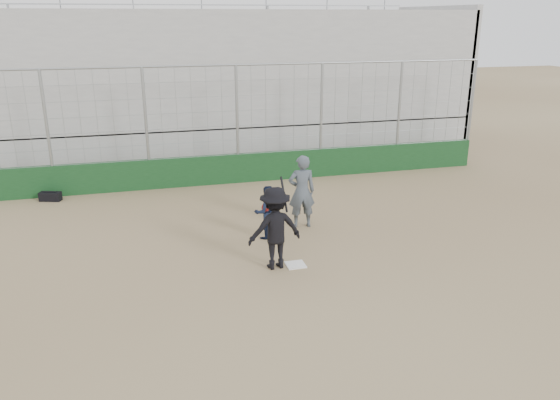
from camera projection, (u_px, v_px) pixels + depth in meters
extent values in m
plane|color=brown|center=(296.00, 265.00, 12.70)|extent=(90.00, 90.00, 0.00)
cube|color=white|center=(296.00, 265.00, 12.70)|extent=(0.44, 0.44, 0.02)
cube|color=#113517|center=(238.00, 168.00, 18.95)|extent=(18.00, 0.25, 1.00)
cylinder|color=gray|center=(237.00, 125.00, 18.47)|extent=(0.10, 0.10, 4.00)
cylinder|color=gray|center=(471.00, 114.00, 20.68)|extent=(0.10, 0.10, 4.00)
cylinder|color=gray|center=(236.00, 65.00, 17.83)|extent=(18.00, 0.07, 0.07)
cube|color=#999999|center=(216.00, 132.00, 23.39)|extent=(20.00, 6.70, 1.60)
cube|color=#999999|center=(214.00, 63.00, 22.46)|extent=(20.00, 6.70, 4.20)
cube|color=#999999|center=(430.00, 76.00, 25.17)|extent=(0.25, 6.70, 6.10)
imported|color=black|center=(275.00, 228.00, 12.32)|extent=(1.30, 0.83, 1.92)
cylinder|color=black|center=(284.00, 194.00, 12.28)|extent=(0.07, 0.57, 0.71)
imported|color=black|center=(267.00, 221.00, 14.12)|extent=(0.76, 0.63, 0.93)
sphere|color=maroon|center=(267.00, 208.00, 14.00)|extent=(0.28, 0.28, 0.28)
imported|color=#434C55|center=(302.00, 195.00, 14.78)|extent=(0.77, 0.54, 1.82)
cube|color=black|center=(50.00, 197.00, 17.12)|extent=(0.70, 0.46, 0.28)
cylinder|color=black|center=(50.00, 192.00, 17.07)|extent=(0.41, 0.17, 0.04)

